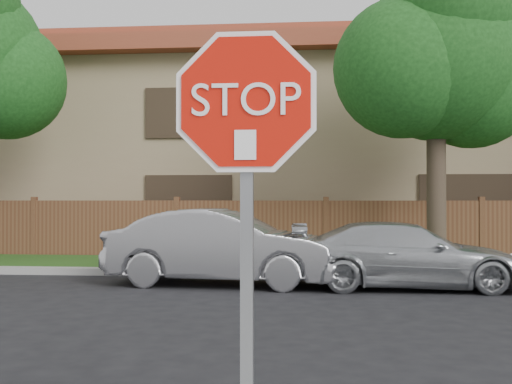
{
  "coord_description": "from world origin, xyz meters",
  "views": [
    {
      "loc": [
        -0.48,
        -4.5,
        1.66
      ],
      "look_at": [
        -0.79,
        -0.9,
        1.7
      ],
      "focal_mm": 42.0,
      "sensor_mm": 36.0,
      "label": 1
    }
  ],
  "objects": [
    {
      "name": "fence",
      "position": [
        0.0,
        11.4,
        0.8
      ],
      "size": [
        70.0,
        0.12,
        1.6
      ],
      "primitive_type": "cube",
      "color": "#55301E",
      "rests_on": "ground"
    },
    {
      "name": "sedan_right",
      "position": [
        1.32,
        6.75,
        0.61
      ],
      "size": [
        4.21,
        1.74,
        1.22
      ],
      "primitive_type": "imported",
      "rotation": [
        0.0,
        0.0,
        1.58
      ],
      "color": "#B3B7BB",
      "rests_on": "ground"
    },
    {
      "name": "tree_mid",
      "position": [
        2.52,
        9.57,
        4.87
      ],
      "size": [
        4.8,
        3.9,
        7.35
      ],
      "color": "#382B21",
      "rests_on": "ground"
    },
    {
      "name": "apartment_building",
      "position": [
        0.0,
        17.0,
        3.53
      ],
      "size": [
        35.2,
        9.2,
        7.2
      ],
      "color": "#9D8561",
      "rests_on": "ground"
    },
    {
      "name": "grass_strip",
      "position": [
        0.0,
        9.8,
        0.06
      ],
      "size": [
        70.0,
        3.0,
        0.12
      ],
      "primitive_type": "cube",
      "color": "#1E4714",
      "rests_on": "ground"
    },
    {
      "name": "far_curb",
      "position": [
        0.0,
        8.15,
        0.07
      ],
      "size": [
        70.0,
        0.3,
        0.15
      ],
      "primitive_type": "cube",
      "color": "gray",
      "rests_on": "ground"
    },
    {
      "name": "stop_sign",
      "position": [
        -0.79,
        -1.48,
        1.83
      ],
      "size": [
        1.01,
        0.13,
        2.55
      ],
      "color": "gray",
      "rests_on": "sidewalk_near"
    },
    {
      "name": "sedan_left",
      "position": [
        -2.1,
        6.88,
        0.73
      ],
      "size": [
        4.54,
        1.97,
        1.45
      ],
      "primitive_type": "imported",
      "rotation": [
        0.0,
        0.0,
        1.47
      ],
      "color": "#A0A0A4",
      "rests_on": "ground"
    }
  ]
}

